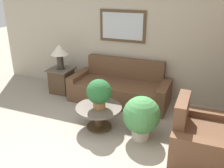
# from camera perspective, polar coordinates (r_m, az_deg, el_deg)

# --- Properties ---
(wall_back) EXTENTS (6.78, 0.09, 2.60)m
(wall_back) POSITION_cam_1_polar(r_m,az_deg,el_deg) (5.58, 3.66, 10.56)
(wall_back) COLOR #B2A893
(wall_back) RESTS_ON ground_plane
(couch_main) EXTENTS (2.12, 0.89, 0.88)m
(couch_main) POSITION_cam_1_polar(r_m,az_deg,el_deg) (5.44, 1.84, -1.03)
(couch_main) COLOR brown
(couch_main) RESTS_ON ground_plane
(armchair) EXTENTS (0.90, 1.05, 0.88)m
(armchair) POSITION_cam_1_polar(r_m,az_deg,el_deg) (3.99, 19.89, -11.68)
(armchair) COLOR brown
(armchair) RESTS_ON ground_plane
(coffee_table) EXTENTS (0.81, 0.81, 0.41)m
(coffee_table) POSITION_cam_1_polar(r_m,az_deg,el_deg) (4.43, -3.03, -6.51)
(coffee_table) COLOR #4C3823
(coffee_table) RESTS_ON ground_plane
(side_table) EXTENTS (0.53, 0.53, 0.58)m
(side_table) POSITION_cam_1_polar(r_m,az_deg,el_deg) (5.98, -11.42, 0.88)
(side_table) COLOR #4C3823
(side_table) RESTS_ON ground_plane
(table_lamp) EXTENTS (0.40, 0.40, 0.57)m
(table_lamp) POSITION_cam_1_polar(r_m,az_deg,el_deg) (5.78, -11.93, 7.23)
(table_lamp) COLOR #2D2823
(table_lamp) RESTS_ON side_table
(potted_plant_on_table) EXTENTS (0.43, 0.43, 0.52)m
(potted_plant_on_table) POSITION_cam_1_polar(r_m,az_deg,el_deg) (4.22, -2.99, -1.97)
(potted_plant_on_table) COLOR #9E6B42
(potted_plant_on_table) RESTS_ON coffee_table
(potted_plant_floor) EXTENTS (0.61, 0.61, 0.74)m
(potted_plant_floor) POSITION_cam_1_polar(r_m,az_deg,el_deg) (4.10, 6.74, -7.31)
(potted_plant_floor) COLOR beige
(potted_plant_floor) RESTS_ON ground_plane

